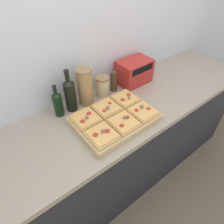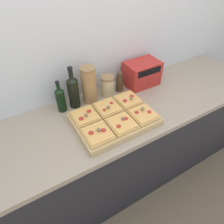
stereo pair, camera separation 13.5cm
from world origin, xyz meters
The scene contains 16 objects.
ground_plane centered at (0.00, 0.00, 0.00)m, with size 12.00×12.00×0.00m, color brown.
wall_back centered at (0.00, 0.67, 1.25)m, with size 6.00×0.06×2.50m.
kitchen_counter centered at (0.00, 0.32, 0.44)m, with size 2.63×0.67×0.89m.
cutting_board centered at (-0.06, 0.24, 0.91)m, with size 0.54×0.39×0.04m, color tan.
pizza_slice_back_left centered at (-0.23, 0.33, 0.95)m, with size 0.16×0.17×0.05m.
pizza_slice_back_center centered at (-0.06, 0.33, 0.95)m, with size 0.16×0.17×0.05m.
pizza_slice_back_right centered at (0.12, 0.33, 0.95)m, with size 0.16×0.17×0.05m.
pizza_slice_front_left centered at (-0.23, 0.14, 0.95)m, with size 0.16×0.17×0.05m.
pizza_slice_front_center centered at (-0.06, 0.14, 0.95)m, with size 0.16×0.17×0.05m.
pizza_slice_front_right centered at (0.12, 0.14, 0.95)m, with size 0.16×0.17×0.05m.
olive_oil_bottle centered at (-0.32, 0.53, 0.99)m, with size 0.06×0.06×0.24m.
wine_bottle centered at (-0.22, 0.53, 1.02)m, with size 0.08×0.08×0.32m.
grain_jar_tall centered at (-0.10, 0.53, 1.03)m, with size 0.11×0.11×0.28m.
grain_jar_short centered at (0.06, 0.53, 0.97)m, with size 0.10×0.10×0.16m.
pepper_mill centered at (0.17, 0.53, 0.97)m, with size 0.05×0.05×0.18m.
toaster_oven centered at (0.38, 0.52, 0.99)m, with size 0.30×0.19×0.20m.
Camera 2 is at (-0.57, -0.61, 1.84)m, focal length 32.00 mm.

